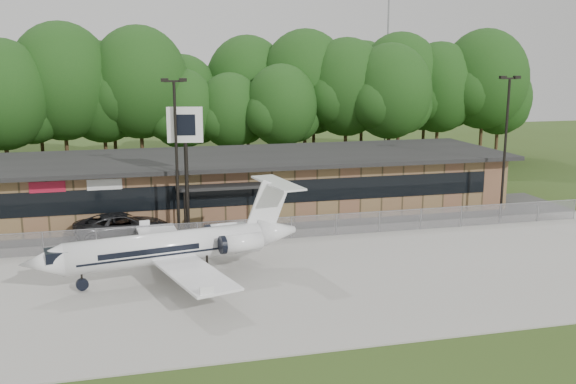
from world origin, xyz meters
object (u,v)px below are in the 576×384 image
object	(u,v)px
suv	(122,226)
pole_sign	(185,139)
business_jet	(176,247)
terminal	(237,182)

from	to	relation	value
suv	pole_sign	size ratio (longest dim) A/B	0.71
business_jet	pole_sign	distance (m)	9.10
suv	business_jet	bearing A→B (deg)	-173.72
business_jet	pole_sign	bearing A→B (deg)	69.90
business_jet	suv	bearing A→B (deg)	97.31
terminal	pole_sign	world-z (taller)	pole_sign
terminal	suv	distance (m)	10.51
suv	pole_sign	bearing A→B (deg)	-116.44
terminal	business_jet	world-z (taller)	business_jet
terminal	pole_sign	bearing A→B (deg)	-121.58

